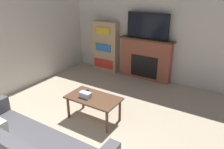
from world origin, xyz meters
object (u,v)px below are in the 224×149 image
object	(u,v)px
coffee_table	(93,100)
bookshelf	(106,47)
tv	(148,26)
fireplace	(146,59)

from	to	relation	value
coffee_table	bookshelf	size ratio (longest dim) A/B	0.69
tv	bookshelf	distance (m)	1.46
tv	bookshelf	world-z (taller)	tv
coffee_table	bookshelf	distance (m)	2.65
fireplace	tv	distance (m)	0.88
fireplace	tv	size ratio (longest dim) A/B	1.31
tv	bookshelf	size ratio (longest dim) A/B	0.77
tv	fireplace	bearing A→B (deg)	90.00
fireplace	coffee_table	distance (m)	2.35
fireplace	coffee_table	world-z (taller)	fireplace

